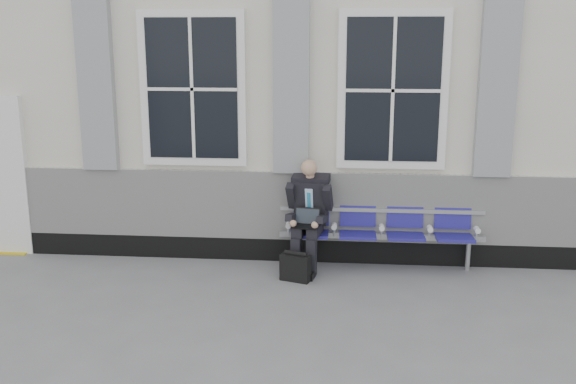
# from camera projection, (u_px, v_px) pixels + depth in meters

# --- Properties ---
(ground) EXTENTS (70.00, 70.00, 0.00)m
(ground) POSITION_uv_depth(u_px,v_px,m) (362.00, 307.00, 7.02)
(ground) COLOR slate
(ground) RESTS_ON ground
(station_building) EXTENTS (14.40, 4.40, 4.49)m
(station_building) POSITION_uv_depth(u_px,v_px,m) (359.00, 82.00, 9.87)
(station_building) COLOR silver
(station_building) RESTS_ON ground
(bench) EXTENTS (2.60, 0.47, 0.91)m
(bench) POSITION_uv_depth(u_px,v_px,m) (381.00, 226.00, 8.15)
(bench) COLOR #9EA0A3
(bench) RESTS_ON ground
(businessman) EXTENTS (0.60, 0.80, 1.42)m
(businessman) POSITION_uv_depth(u_px,v_px,m) (309.00, 210.00, 8.05)
(businessman) COLOR black
(businessman) RESTS_ON ground
(briefcase) EXTENTS (0.39, 0.26, 0.37)m
(briefcase) POSITION_uv_depth(u_px,v_px,m) (296.00, 267.00, 7.77)
(briefcase) COLOR black
(briefcase) RESTS_ON ground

